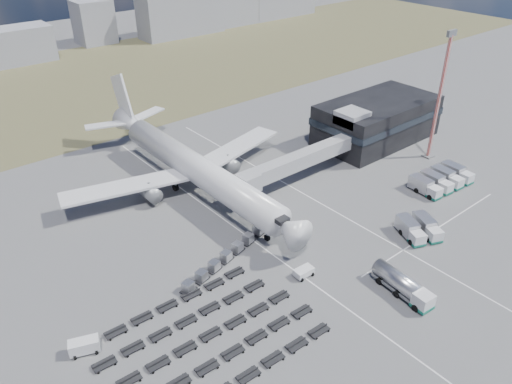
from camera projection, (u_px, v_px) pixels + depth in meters
ground at (303, 265)px, 81.43m from camera, size 420.00×420.00×0.00m
grass_strip at (55, 91)px, 154.28m from camera, size 420.00×90.00×0.01m
lane_markings at (331, 235)px, 88.77m from camera, size 47.12×110.00×0.01m
terminal at (376, 120)px, 120.79m from camera, size 30.40×16.40×11.00m
jet_bridge at (290, 164)px, 101.09m from camera, size 30.30×3.80×7.05m
airliner at (192, 166)px, 100.17m from camera, size 51.59×64.53×17.62m
fuel_tanker at (402, 285)px, 74.78m from camera, size 3.58×10.55×3.34m
pushback_tug at (304, 272)px, 78.77m from camera, size 3.26×1.95×1.44m
utility_van at (84, 346)px, 65.38m from camera, size 4.26×3.01×2.11m
catering_truck at (207, 171)px, 106.77m from camera, size 3.99×5.87×2.49m
service_trucks_near at (419, 228)px, 87.83m from camera, size 7.96×8.55×2.76m
service_trucks_far at (441, 180)px, 102.88m from camera, size 13.26×8.04×2.83m
uld_row at (226, 256)px, 81.91m from camera, size 20.48×6.66×1.61m
baggage_dollies at (200, 342)px, 66.86m from camera, size 32.76×19.57×0.73m
floodlight_mast at (439, 97)px, 108.05m from camera, size 2.68×2.21×28.63m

